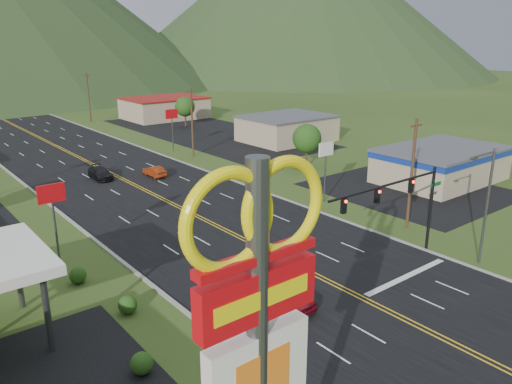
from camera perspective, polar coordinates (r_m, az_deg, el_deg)
pylon_sign at (r=13.47m, az=0.15°, el=-15.81°), size 4.32×0.60×14.00m
traffic_signal at (r=38.66m, az=16.36°, el=-0.54°), size 13.10×0.43×7.00m
streetlight_east at (r=40.70m, az=24.76°, el=-0.79°), size 3.28×0.25×9.00m
building_east_near at (r=64.36m, az=20.38°, el=3.19°), size 15.40×10.40×4.10m
building_east_mid at (r=84.70m, az=3.56°, el=7.30°), size 14.40×11.40×4.30m
building_east_far at (r=110.86m, az=-10.41°, el=9.44°), size 16.40×12.40×4.50m
pole_sign_west_a at (r=39.88m, az=-22.27°, el=-1.03°), size 2.00×0.18×6.40m
pole_sign_east_a at (r=52.16m, az=7.99°, el=4.18°), size 2.00×0.18×6.40m
pole_sign_east_b at (r=77.28m, az=-9.60°, el=8.32°), size 2.00×0.18×6.40m
tree_east_a at (r=66.91m, az=5.84°, el=6.10°), size 3.84×3.84×5.82m
tree_east_b at (r=99.31m, az=-8.13°, el=9.63°), size 3.84×3.84×5.82m
utility_pole_a at (r=46.48m, az=17.37°, el=2.04°), size 1.60×0.28×10.00m
utility_pole_b at (r=73.24m, az=-7.32°, el=8.00°), size 1.60×0.28×10.00m
utility_pole_c at (r=109.13m, az=-18.58°, el=10.25°), size 1.60×0.28×10.00m
utility_pole_d at (r=147.15m, az=-24.21°, el=11.22°), size 1.60×0.28×10.00m
car_red_near at (r=32.92m, az=3.12°, el=-11.58°), size 2.30×4.91×1.63m
car_dark_mid at (r=64.39m, az=-17.36°, el=2.04°), size 2.11×4.85×1.39m
car_red_far at (r=63.82m, az=-11.52°, el=2.31°), size 1.49×3.94×1.28m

